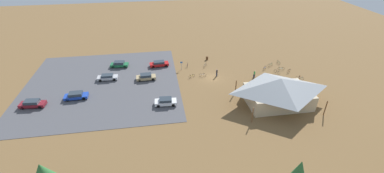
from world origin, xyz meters
name	(u,v)px	position (x,y,z in m)	size (l,w,h in m)	color
ground	(212,77)	(0.00, 0.00, 0.00)	(160.00, 160.00, 0.00)	brown
parking_lot_asphalt	(103,84)	(24.55, -0.88, 0.03)	(33.26, 32.41, 0.05)	#4C4C51
bike_pavilion	(279,90)	(-10.34, 12.20, 3.08)	(14.22, 10.13, 5.53)	#C6B28E
trash_bin	(207,58)	(-0.92, -9.71, 0.45)	(0.60, 0.60, 0.90)	brown
lot_sign	(181,64)	(6.41, -5.08, 1.41)	(0.56, 0.08, 2.20)	#99999E
bicycle_teal_lone_east	(281,69)	(-17.53, -1.12, 0.35)	(1.61, 0.54, 0.80)	black
bicycle_green_yard_left	(278,62)	(-18.47, -4.53, 0.35)	(0.48, 1.72, 0.74)	black
bicycle_blue_front_row	(265,68)	(-13.67, -1.95, 0.38)	(1.39, 1.19, 0.88)	black
bicycle_white_near_sign	(203,75)	(1.99, -0.85, 0.39)	(1.75, 0.48, 0.87)	black
bicycle_yellow_yard_center	(192,76)	(4.53, -0.76, 0.36)	(1.57, 0.69, 0.80)	black
bicycle_black_trailside	(277,72)	(-15.77, 0.46, 0.40)	(0.75, 1.70, 0.90)	black
bicycle_purple_by_bin	(187,65)	(4.75, -6.45, 0.37)	(0.48, 1.64, 0.82)	black
bicycle_orange_edge_south	(289,71)	(-18.79, 0.41, 0.40)	(1.43, 1.05, 0.93)	black
bicycle_red_edge_north	(289,81)	(-16.48, 4.99, 0.36)	(1.75, 0.48, 0.81)	black
bicycle_silver_mid_cluster	(205,66)	(0.49, -5.45, 0.40)	(1.07, 1.47, 0.91)	black
bicycle_teal_lone_west	(300,78)	(-19.59, 4.09, 0.39)	(1.59, 0.92, 0.88)	black
bicycle_green_back_row	(270,65)	(-15.82, -3.45, 0.39)	(1.70, 0.80, 0.83)	black
car_maroon_mid_lot	(32,104)	(36.48, 6.14, 0.75)	(4.79, 2.17, 1.42)	maroon
car_tan_near_entry	(146,77)	(14.96, -1.32, 0.73)	(4.41, 1.98, 1.36)	tan
car_green_end_stall	(119,64)	(21.46, -8.91, 0.74)	(4.47, 2.30, 1.41)	#1E6B3D
car_blue_by_curb	(76,96)	(28.88, 4.42, 0.73)	(4.59, 2.02, 1.37)	#1E42B2
car_red_back_corner	(159,64)	(11.69, -7.68, 0.72)	(4.76, 2.10, 1.33)	red
car_silver_aisle_side	(107,77)	(23.59, -2.56, 0.69)	(4.50, 1.77, 1.27)	#BCBCC1
car_white_far_end	(166,102)	(11.24, 9.38, 0.75)	(4.31, 2.13, 1.40)	white
visitor_crossing_yard	(254,74)	(-9.63, 1.56, 0.94)	(0.36, 0.36, 1.79)	#2D3347
visitor_near_lot	(217,72)	(-1.29, -0.44, 0.96)	(0.36, 0.36, 1.82)	#2D3347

